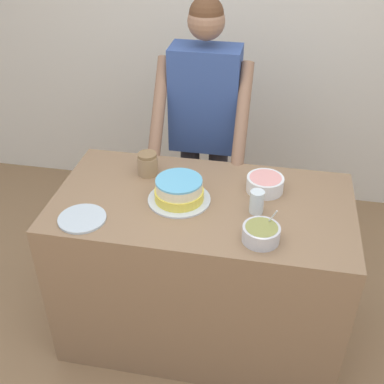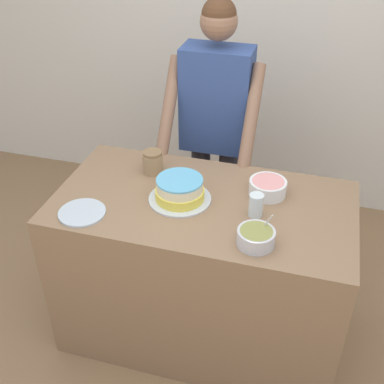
{
  "view_description": "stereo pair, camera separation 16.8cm",
  "coord_description": "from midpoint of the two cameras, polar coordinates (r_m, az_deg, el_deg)",
  "views": [
    {
      "loc": [
        0.31,
        -1.51,
        2.28
      ],
      "look_at": [
        -0.05,
        0.35,
        0.99
      ],
      "focal_mm": 45.0,
      "sensor_mm": 36.0,
      "label": 1
    },
    {
      "loc": [
        0.48,
        -1.48,
        2.28
      ],
      "look_at": [
        -0.05,
        0.35,
        0.99
      ],
      "focal_mm": 45.0,
      "sensor_mm": 36.0,
      "label": 2
    }
  ],
  "objects": [
    {
      "name": "wall_back",
      "position": [
        3.6,
        9.48,
        17.97
      ],
      "size": [
        10.0,
        0.05,
        2.6
      ],
      "color": "silver",
      "rests_on": "ground_plane"
    },
    {
      "name": "person_baker",
      "position": [
        2.93,
        4.47,
        8.95
      ],
      "size": [
        0.55,
        0.48,
        1.72
      ],
      "color": "#2D2D38",
      "rests_on": "ground_plane"
    },
    {
      "name": "frosting_bowl_pink",
      "position": [
        2.43,
        10.93,
        0.54
      ],
      "size": [
        0.19,
        0.19,
        0.08
      ],
      "color": "white",
      "rests_on": "counter"
    },
    {
      "name": "stoneware_jar",
      "position": [
        2.56,
        -2.8,
        3.53
      ],
      "size": [
        0.11,
        0.11,
        0.12
      ],
      "color": "#9E7F5B",
      "rests_on": "counter"
    },
    {
      "name": "ground_plane",
      "position": [
        2.75,
        0.7,
        -21.66
      ],
      "size": [
        14.0,
        14.0,
        0.0
      ],
      "primitive_type": "plane",
      "color": "#93704C"
    },
    {
      "name": "ceramic_plate",
      "position": [
        2.31,
        -10.88,
        -2.47
      ],
      "size": [
        0.22,
        0.22,
        0.01
      ],
      "color": "silver",
      "rests_on": "counter"
    },
    {
      "name": "cake",
      "position": [
        2.34,
        0.6,
        0.15
      ],
      "size": [
        0.31,
        0.31,
        0.12
      ],
      "color": "silver",
      "rests_on": "counter"
    },
    {
      "name": "counter",
      "position": [
        2.65,
        3.03,
        -9.23
      ],
      "size": [
        1.48,
        0.78,
        0.92
      ],
      "color": "#8C6B4C",
      "rests_on": "ground_plane"
    },
    {
      "name": "frosting_bowl_olive",
      "position": [
        2.11,
        9.88,
        -5.32
      ],
      "size": [
        0.17,
        0.17,
        0.15
      ],
      "color": "silver",
      "rests_on": "counter"
    },
    {
      "name": "drinking_glass",
      "position": [
        2.26,
        9.71,
        -1.6
      ],
      "size": [
        0.07,
        0.07,
        0.11
      ],
      "color": "silver",
      "rests_on": "counter"
    }
  ]
}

